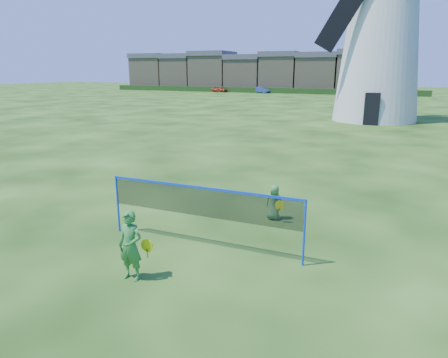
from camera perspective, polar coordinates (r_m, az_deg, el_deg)
The scene contains 9 objects.
ground at distance 10.51m, azimuth -2.10°, elevation -8.46°, with size 220.00×220.00×0.00m, color black.
windmill at distance 37.24m, azimuth 21.51°, elevation 18.93°, with size 15.53×6.90×21.09m.
badminton_net at distance 9.65m, azimuth -3.19°, elevation -3.42°, with size 5.05×0.05×1.55m.
player_girl at distance 8.54m, azimuth -13.15°, elevation -9.24°, with size 0.69×0.37×1.49m.
player_boy at distance 11.72m, azimuth 7.18°, elevation -3.32°, with size 0.62×0.40×1.04m.
terraced_houses at distance 85.99m, azimuth 3.15°, elevation 15.00°, with size 53.18×8.40×8.03m.
hedge at distance 79.22m, azimuth 4.07°, elevation 12.52°, with size 62.00×0.80×1.00m, color #193814.
car_left at distance 80.83m, azimuth -0.68°, elevation 12.65°, with size 1.31×3.26×1.11m, color maroon.
car_right at distance 78.44m, azimuth 5.37°, elevation 12.52°, with size 1.23×3.51×1.16m, color navy.
Camera 1 is at (4.15, -8.68, 4.23)m, focal length 32.12 mm.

